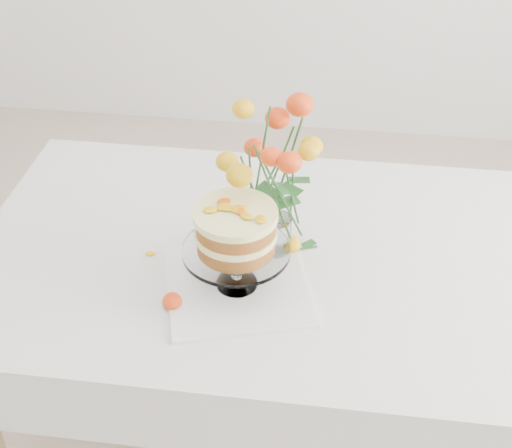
{
  "coord_description": "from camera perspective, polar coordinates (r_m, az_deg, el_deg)",
  "views": [
    {
      "loc": [
        0.18,
        -1.36,
        1.87
      ],
      "look_at": [
        0.01,
        -0.07,
        0.89
      ],
      "focal_mm": 50.0,
      "sensor_mm": 36.0,
      "label": 1
    }
  ],
  "objects": [
    {
      "name": "stray_petal_b",
      "position": [
        1.67,
        -1.22,
        -5.05
      ],
      "size": [
        0.03,
        0.02,
        0.0
      ],
      "primitive_type": "ellipsoid",
      "color": "#E7AC0E",
      "rests_on": "table"
    },
    {
      "name": "table",
      "position": [
        1.82,
        0.1,
        -4.15
      ],
      "size": [
        1.43,
        0.93,
        0.76
      ],
      "color": "tan",
      "rests_on": "ground"
    },
    {
      "name": "stray_petal_a",
      "position": [
        1.71,
        -4.34,
        -3.85
      ],
      "size": [
        0.03,
        0.02,
        0.0
      ],
      "primitive_type": "ellipsoid",
      "color": "#E7AC0E",
      "rests_on": "table"
    },
    {
      "name": "stray_petal_d",
      "position": [
        1.78,
        -8.45,
        -2.38
      ],
      "size": [
        0.03,
        0.02,
        0.0
      ],
      "primitive_type": "ellipsoid",
      "color": "#E7AC0E",
      "rests_on": "table"
    },
    {
      "name": "napkin",
      "position": [
        1.67,
        -1.53,
        -4.96
      ],
      "size": [
        0.4,
        0.4,
        0.01
      ],
      "primitive_type": "cube",
      "rotation": [
        0.0,
        0.0,
        0.29
      ],
      "color": "white",
      "rests_on": "table"
    },
    {
      "name": "ground",
      "position": [
        2.32,
        0.08,
        -16.77
      ],
      "size": [
        4.0,
        4.0,
        0.0
      ],
      "primitive_type": "plane",
      "color": "#C5AD93",
      "rests_on": "ground"
    },
    {
      "name": "loose_rose_far",
      "position": [
        1.62,
        -6.71,
        -6.15
      ],
      "size": [
        0.08,
        0.05,
        0.04
      ],
      "rotation": [
        0.0,
        0.0,
        0.39
      ],
      "color": "red",
      "rests_on": "table"
    },
    {
      "name": "loose_rose_near",
      "position": [
        1.76,
        2.77,
        -1.63
      ],
      "size": [
        0.09,
        0.05,
        0.05
      ],
      "rotation": [
        0.0,
        0.0,
        0.35
      ],
      "color": "yellow",
      "rests_on": "table"
    },
    {
      "name": "rose_vase",
      "position": [
        1.62,
        1.57,
        4.48
      ],
      "size": [
        0.36,
        0.36,
        0.42
      ],
      "rotation": [
        0.0,
        0.0,
        -0.37
      ],
      "color": "white",
      "rests_on": "table"
    },
    {
      "name": "cake_stand",
      "position": [
        1.57,
        -1.62,
        -0.82
      ],
      "size": [
        0.25,
        0.25,
        0.22
      ],
      "rotation": [
        0.0,
        0.0,
        0.12
      ],
      "color": "white",
      "rests_on": "napkin"
    },
    {
      "name": "stray_petal_c",
      "position": [
        1.63,
        -0.04,
        -6.11
      ],
      "size": [
        0.03,
        0.02,
        0.0
      ],
      "primitive_type": "ellipsoid",
      "color": "#E7AC0E",
      "rests_on": "table"
    }
  ]
}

